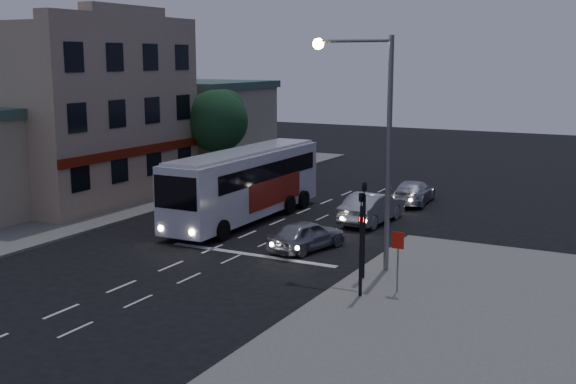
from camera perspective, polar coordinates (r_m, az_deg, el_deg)
The scene contains 15 objects.
ground at distance 30.44m, azimuth -8.10°, elevation -5.35°, with size 120.00×120.00×0.00m, color black.
sidewalk_near at distance 21.74m, azimuth 14.64°, elevation -12.04°, with size 12.00×24.00×0.12m, color slate.
sidewalk_far at distance 44.57m, azimuth -15.69°, elevation -0.48°, with size 12.00×50.00×0.12m, color slate.
road_markings at distance 32.43m, azimuth -2.83°, elevation -4.25°, with size 8.00×30.55×0.01m.
tour_bus at distance 37.07m, azimuth -3.41°, elevation 0.74°, with size 2.84×11.97×3.66m.
car_suv at distance 31.55m, azimuth 1.47°, elevation -3.41°, with size 1.59×3.94×1.34m, color #9797A1.
car_sedan_a at distance 36.93m, azimuth 6.65°, elevation -1.24°, with size 1.66×4.77×1.57m, color silver.
car_sedan_b at distance 42.23m, azimuth 9.88°, elevation -0.00°, with size 1.86×4.58×1.33m, color #AFB1BD.
traffic_signal_main at distance 26.93m, azimuth 6.01°, elevation -2.08°, with size 0.25×0.35×4.10m.
traffic_signal_side at distance 24.89m, azimuth 5.81°, elevation -3.13°, with size 0.18×0.15×4.10m.
regulatory_sign at distance 25.63m, azimuth 8.67°, elevation -4.69°, with size 0.45×0.12×2.20m.
streetlight at distance 27.82m, azimuth 6.74°, elevation 5.22°, with size 3.32×0.44×9.00m.
main_building at distance 44.58m, azimuth -16.92°, elevation 6.08°, with size 10.12×12.00×11.00m.
low_building_north at distance 53.64m, azimuth -7.44°, elevation 5.23°, with size 9.40×9.40×6.50m.
street_tree at distance 46.48m, azimuth -5.64°, elevation 5.83°, with size 4.00×4.00×6.20m.
Camera 1 is at (17.27, -23.66, 8.28)m, focal length 45.00 mm.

